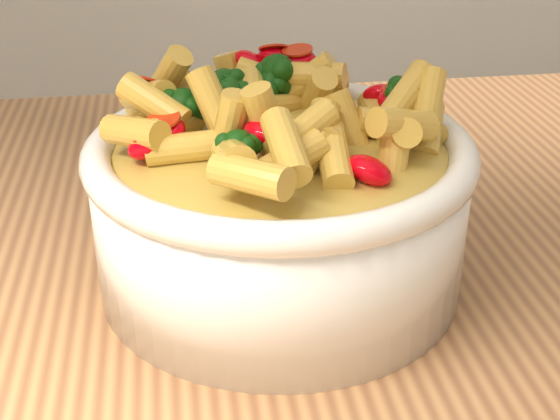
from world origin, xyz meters
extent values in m
cube|color=tan|center=(0.00, 0.00, 0.88)|extent=(1.20, 0.80, 0.04)
cylinder|color=white|center=(-0.01, -0.01, 0.95)|extent=(0.24, 0.24, 0.10)
ellipsoid|color=white|center=(-0.01, -0.01, 0.92)|extent=(0.22, 0.22, 0.04)
torus|color=white|center=(-0.01, -0.01, 1.00)|extent=(0.25, 0.25, 0.02)
ellipsoid|color=gold|center=(-0.01, -0.01, 1.00)|extent=(0.21, 0.21, 0.02)
camera|label=1|loc=(-0.08, -0.46, 1.19)|focal=50.00mm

